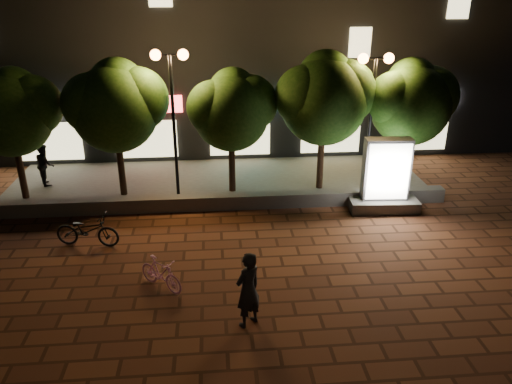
{
  "coord_description": "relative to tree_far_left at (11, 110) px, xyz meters",
  "views": [
    {
      "loc": [
        -0.13,
        -11.76,
        7.27
      ],
      "look_at": [
        1.04,
        1.5,
        1.63
      ],
      "focal_mm": 34.77,
      "sensor_mm": 36.0,
      "label": 1
    }
  ],
  "objects": [
    {
      "name": "ground",
      "position": [
        6.95,
        -5.46,
        -3.29
      ],
      "size": [
        80.0,
        80.0,
        0.0
      ],
      "primitive_type": "plane",
      "color": "brown",
      "rests_on": "ground"
    },
    {
      "name": "tree_far_left",
      "position": [
        0.0,
        0.0,
        0.0
      ],
      "size": [
        3.36,
        2.8,
        4.63
      ],
      "color": "#321D13",
      "rests_on": "sidewalk"
    },
    {
      "name": "tree_left",
      "position": [
        3.5,
        0.0,
        0.15
      ],
      "size": [
        3.6,
        3.0,
        4.89
      ],
      "color": "#321D13",
      "rests_on": "sidewalk"
    },
    {
      "name": "ad_kiosk",
      "position": [
        12.59,
        -1.96,
        -2.27
      ],
      "size": [
        2.4,
        1.3,
        2.53
      ],
      "color": "#5F5D58",
      "rests_on": "ground"
    },
    {
      "name": "street_lamp_right",
      "position": [
        12.45,
        -0.26,
        0.6
      ],
      "size": [
        1.26,
        0.36,
        4.98
      ],
      "color": "black",
      "rests_on": "sidewalk"
    },
    {
      "name": "building_block",
      "position": [
        6.94,
        7.53,
        1.7
      ],
      "size": [
        28.0,
        8.12,
        11.3
      ],
      "color": "black",
      "rests_on": "ground"
    },
    {
      "name": "scooter_parked",
      "position": [
        2.98,
        -3.76,
        -2.79
      ],
      "size": [
        2.01,
        1.01,
        1.01
      ],
      "primitive_type": "imported",
      "rotation": [
        0.0,
        0.0,
        1.38
      ],
      "color": "black",
      "rests_on": "ground"
    },
    {
      "name": "scooter_pink",
      "position": [
        5.35,
        -6.24,
        -2.86
      ],
      "size": [
        1.35,
        1.28,
        0.87
      ],
      "primitive_type": "imported",
      "rotation": [
        0.0,
        0.0,
        0.84
      ],
      "color": "#F298D3",
      "rests_on": "ground"
    },
    {
      "name": "street_lamp_left",
      "position": [
        5.45,
        -0.26,
        0.74
      ],
      "size": [
        1.26,
        0.36,
        5.18
      ],
      "color": "black",
      "rests_on": "sidewalk"
    },
    {
      "name": "pedestrian",
      "position": [
        0.36,
        1.22,
        -2.41
      ],
      "size": [
        0.88,
        0.96,
        1.6
      ],
      "primitive_type": "imported",
      "rotation": [
        0.0,
        0.0,
        2.02
      ],
      "color": "black",
      "rests_on": "sidewalk"
    },
    {
      "name": "tree_mid",
      "position": [
        7.5,
        -0.0,
        -0.08
      ],
      "size": [
        3.24,
        2.7,
        4.5
      ],
      "color": "#321D13",
      "rests_on": "sidewalk"
    },
    {
      "name": "tree_right",
      "position": [
        10.8,
        0.0,
        0.27
      ],
      "size": [
        3.72,
        3.1,
        5.07
      ],
      "color": "#321D13",
      "rests_on": "sidewalk"
    },
    {
      "name": "sidewalk",
      "position": [
        6.95,
        1.04,
        -3.25
      ],
      "size": [
        16.0,
        5.0,
        0.08
      ],
      "primitive_type": "cube",
      "color": "#5F5D58",
      "rests_on": "ground"
    },
    {
      "name": "retaining_wall",
      "position": [
        6.95,
        -1.46,
        -3.04
      ],
      "size": [
        16.0,
        0.45,
        0.5
      ],
      "primitive_type": "cube",
      "color": "#5F5D58",
      "rests_on": "ground"
    },
    {
      "name": "tree_far_right",
      "position": [
        14.0,
        0.0,
        0.08
      ],
      "size": [
        3.48,
        2.9,
        4.76
      ],
      "color": "#321D13",
      "rests_on": "sidewalk"
    },
    {
      "name": "rider",
      "position": [
        7.46,
        -7.89,
        -2.36
      ],
      "size": [
        0.81,
        0.77,
        1.86
      ],
      "primitive_type": "imported",
      "rotation": [
        0.0,
        0.0,
        3.81
      ],
      "color": "black",
      "rests_on": "ground"
    }
  ]
}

